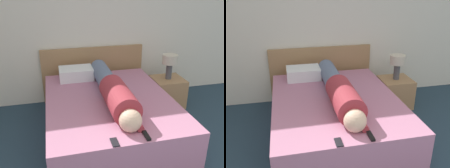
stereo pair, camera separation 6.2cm
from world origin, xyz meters
The scene contains 9 objects.
wall_back centered at (0.00, 3.78, 1.30)m, with size 6.16×0.06×2.60m.
bed centered at (-0.07, 2.58, 0.26)m, with size 1.53×1.95×0.52m.
headboard centered at (-0.07, 3.71, 0.44)m, with size 1.65×0.04×0.89m.
nightstand centered at (1.02, 3.17, 0.23)m, with size 0.48×0.45×0.46m.
table_lamp centered at (1.02, 3.17, 0.73)m, with size 0.23×0.23×0.38m.
person_lying centered at (-0.03, 2.51, 0.66)m, with size 0.30×1.71×0.30m.
pillow_near_headboard centered at (-0.39, 3.34, 0.61)m, with size 0.48×0.35×0.17m.
tv_remote centered at (0.08, 1.71, 0.53)m, with size 0.04×0.15×0.02m.
cell_phone centered at (-0.23, 1.68, 0.53)m, with size 0.06×0.13×0.01m.
Camera 2 is at (-0.64, -0.13, 1.88)m, focal length 40.00 mm.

